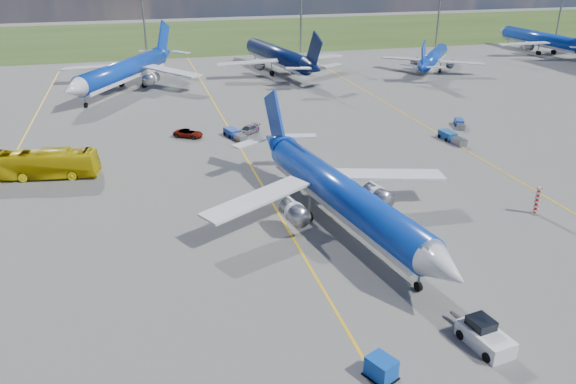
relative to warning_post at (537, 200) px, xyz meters
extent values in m
plane|color=#5C5C59|center=(-26.00, -8.00, -1.50)|extent=(400.00, 400.00, 0.00)
cube|color=#2D4719|center=(-26.00, 142.00, -1.50)|extent=(400.00, 80.00, 0.01)
cube|color=gold|center=(-26.00, 22.00, -1.49)|extent=(0.25, 160.00, 0.02)
cube|color=gold|center=(-56.00, 32.00, -1.49)|extent=(0.25, 120.00, 0.02)
cube|color=gold|center=(4.00, 32.00, -1.49)|extent=(0.25, 120.00, 0.02)
cylinder|color=slate|center=(-36.00, 102.00, 9.50)|extent=(0.50, 0.50, 22.00)
cylinder|color=slate|center=(4.00, 102.00, 9.50)|extent=(0.50, 0.50, 22.00)
cylinder|color=slate|center=(44.00, 102.00, 9.50)|extent=(0.50, 0.50, 22.00)
cylinder|color=slate|center=(84.00, 102.00, 9.50)|extent=(0.50, 0.50, 22.00)
cylinder|color=red|center=(0.00, 0.00, 0.00)|extent=(0.50, 0.50, 3.00)
cube|color=silver|center=(-17.35, -17.50, -0.89)|extent=(2.70, 4.25, 1.23)
cube|color=black|center=(-17.44, -16.94, -0.03)|extent=(1.77, 1.92, 0.85)
cube|color=slate|center=(-17.74, -15.08, -0.98)|extent=(0.60, 2.28, 0.19)
cube|color=#0C45B3|center=(-25.59, -18.48, -0.78)|extent=(2.05, 2.22, 1.43)
imported|color=gold|center=(-50.69, 24.14, 0.23)|extent=(12.76, 4.94, 3.47)
imported|color=#999999|center=(-51.72, 26.49, -0.86)|extent=(2.36, 4.03, 1.29)
imported|color=#999999|center=(-32.49, 35.62, -0.90)|extent=(4.72, 3.95, 1.20)
imported|color=#999999|center=(-23.66, 35.03, -0.90)|extent=(4.28, 3.93, 1.20)
cube|color=#1B48A6|center=(9.32, 30.85, -1.02)|extent=(2.04, 2.58, 0.97)
cube|color=slate|center=(8.40, 28.76, -1.10)|extent=(1.67, 2.03, 0.79)
cube|color=#1B3FA5|center=(-26.25, 34.51, -0.93)|extent=(2.22, 3.00, 1.14)
cube|color=slate|center=(-25.39, 31.97, -1.04)|extent=(1.83, 2.35, 0.93)
cube|color=#19509A|center=(3.91, 24.90, -0.91)|extent=(1.73, 2.92, 1.19)
cube|color=slate|center=(4.13, 22.10, -1.01)|extent=(1.46, 2.26, 0.97)
camera|label=1|loc=(-38.81, -44.57, 24.00)|focal=35.00mm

